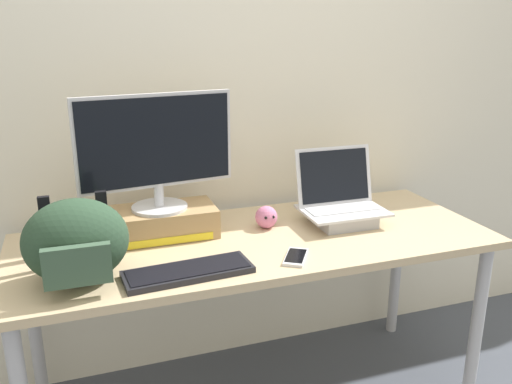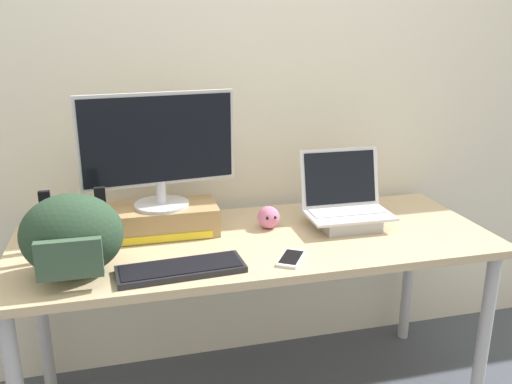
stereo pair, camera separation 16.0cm
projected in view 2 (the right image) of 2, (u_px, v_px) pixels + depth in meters
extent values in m
cube|color=silver|center=(230.00, 74.00, 2.25)|extent=(7.00, 0.10, 2.60)
cube|color=tan|center=(256.00, 241.00, 2.01)|extent=(1.79, 0.69, 0.03)
cylinder|color=#B2B2B7|center=(484.00, 336.00, 2.06)|extent=(0.05, 0.05, 0.70)
cylinder|color=#B2B2B7|center=(42.00, 317.00, 2.19)|extent=(0.05, 0.05, 0.70)
cylinder|color=#B2B2B7|center=(408.00, 273.00, 2.58)|extent=(0.05, 0.05, 0.70)
cube|color=#A88456|center=(163.00, 219.00, 2.04)|extent=(0.41, 0.21, 0.11)
cube|color=yellow|center=(166.00, 238.00, 1.95)|extent=(0.35, 0.00, 0.03)
cylinder|color=silver|center=(162.00, 204.00, 2.02)|extent=(0.21, 0.21, 0.01)
cylinder|color=silver|center=(161.00, 192.00, 2.01)|extent=(0.04, 0.04, 0.09)
cube|color=silver|center=(158.00, 139.00, 1.95)|extent=(0.58, 0.09, 0.34)
cube|color=black|center=(159.00, 140.00, 1.94)|extent=(0.55, 0.07, 0.32)
cube|color=#ADADB2|center=(347.00, 220.00, 2.11)|extent=(0.22, 0.20, 0.05)
cube|color=silver|center=(347.00, 213.00, 2.10)|extent=(0.33, 0.24, 0.01)
cube|color=#B7B7BC|center=(345.00, 210.00, 2.12)|extent=(0.29, 0.13, 0.00)
cube|color=silver|center=(340.00, 178.00, 2.15)|extent=(0.33, 0.07, 0.23)
cube|color=black|center=(340.00, 178.00, 2.15)|extent=(0.30, 0.06, 0.20)
cube|color=black|center=(181.00, 269.00, 1.72)|extent=(0.42, 0.17, 0.02)
cube|color=black|center=(181.00, 266.00, 1.72)|extent=(0.39, 0.15, 0.00)
ellipsoid|color=#28422D|center=(72.00, 235.00, 1.68)|extent=(0.32, 0.23, 0.27)
cube|color=#38513D|center=(69.00, 259.00, 1.57)|extent=(0.19, 0.03, 0.12)
cube|color=black|center=(47.00, 220.00, 1.77)|extent=(0.04, 0.02, 0.20)
cube|color=black|center=(102.00, 216.00, 1.81)|extent=(0.04, 0.02, 0.20)
cylinder|color=black|center=(81.00, 234.00, 1.93)|extent=(0.08, 0.08, 0.09)
torus|color=black|center=(97.00, 231.00, 1.94)|extent=(0.06, 0.01, 0.06)
cube|color=silver|center=(291.00, 258.00, 1.82)|extent=(0.14, 0.16, 0.01)
cube|color=black|center=(291.00, 257.00, 1.82)|extent=(0.11, 0.13, 0.00)
sphere|color=#CC7099|center=(269.00, 217.00, 2.09)|extent=(0.09, 0.09, 0.09)
sphere|color=black|center=(267.00, 218.00, 2.05)|extent=(0.01, 0.01, 0.01)
sphere|color=black|center=(275.00, 218.00, 2.06)|extent=(0.01, 0.01, 0.01)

